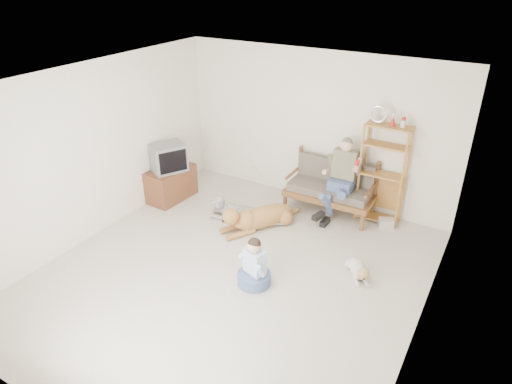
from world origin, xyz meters
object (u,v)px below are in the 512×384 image
Objects in this scene: loveseat at (331,186)px; golden_retriever at (257,217)px; tv_stand at (171,184)px; etagere at (382,173)px.

loveseat is 1.04× the size of golden_retriever.
tv_stand is (-2.73, -1.03, -0.19)m from loveseat.
tv_stand is (-3.53, -1.16, -0.57)m from etagere.
golden_retriever is at bearing 0.56° from tv_stand.
etagere is 2.17m from golden_retriever.
tv_stand is at bearing -161.86° from etagere.
etagere is at bearing 22.16° from tv_stand.
loveseat is at bearing 24.68° from tv_stand.
tv_stand is at bearing -160.43° from loveseat.
tv_stand is 0.64× the size of golden_retriever.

